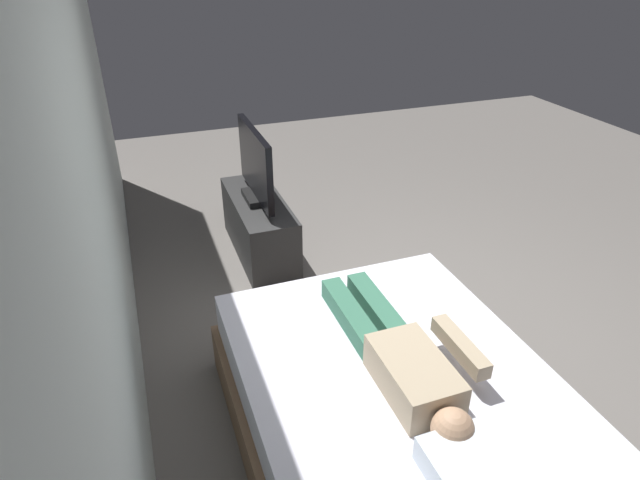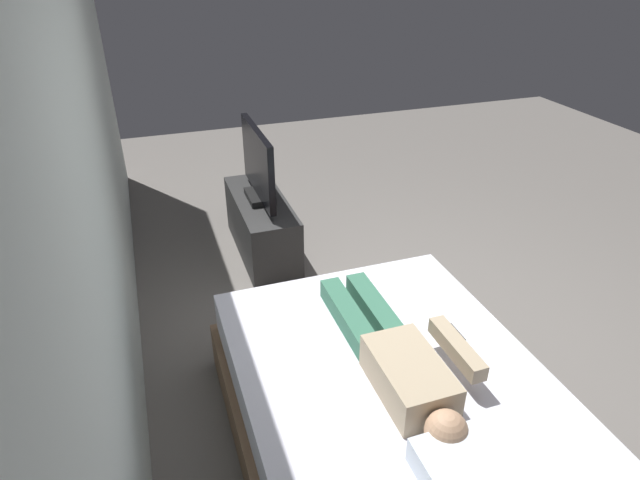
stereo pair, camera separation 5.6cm
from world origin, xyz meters
name	(u,v)px [view 2 (the right image)]	position (x,y,z in m)	size (l,w,h in m)	color
ground_plane	(413,346)	(0.00, 0.00, 0.00)	(10.00, 10.00, 0.00)	slate
back_wall	(88,157)	(0.40, 1.75, 1.40)	(6.40, 0.10, 2.80)	silver
bed	(392,418)	(-0.72, 0.51, 0.26)	(1.98, 1.51, 0.54)	brown
person	(399,359)	(-0.69, 0.49, 0.62)	(1.26, 0.46, 0.18)	tan
remote	(455,333)	(-0.54, 0.09, 0.55)	(0.15, 0.04, 0.02)	black
tv_stand	(262,226)	(1.52, 0.65, 0.25)	(1.10, 0.40, 0.50)	#2D2D2D
tv	(258,166)	(1.52, 0.65, 0.78)	(0.88, 0.20, 0.59)	black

